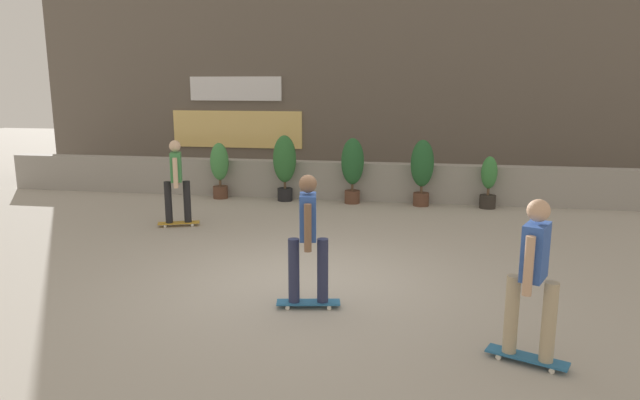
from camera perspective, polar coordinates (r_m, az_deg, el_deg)
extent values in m
plane|color=#A8A093|center=(8.12, -1.90, -8.37)|extent=(48.00, 48.00, 0.00)
cube|color=gray|center=(13.75, 3.33, 1.92)|extent=(18.00, 0.40, 0.90)
cube|color=#60564C|center=(17.53, 5.06, 13.20)|extent=(20.00, 2.00, 6.50)
cube|color=white|center=(17.31, -8.46, 10.98)|extent=(2.80, 0.08, 0.70)
cube|color=#F2CC72|center=(17.38, -8.33, 7.03)|extent=(4.00, 0.06, 1.10)
cylinder|color=brown|center=(14.12, -9.94, 0.78)|extent=(0.36, 0.36, 0.30)
cylinder|color=brown|center=(14.08, -9.97, 1.68)|extent=(0.06, 0.06, 0.15)
ellipsoid|color=#428C47|center=(14.00, -10.05, 3.81)|extent=(0.44, 0.44, 0.91)
cylinder|color=black|center=(13.65, -3.52, 0.56)|extent=(0.36, 0.36, 0.30)
cylinder|color=brown|center=(13.61, -3.53, 1.49)|extent=(0.06, 0.06, 0.15)
ellipsoid|color=#2D6B33|center=(13.51, -3.57, 4.14)|extent=(0.55, 0.55, 1.12)
cylinder|color=brown|center=(13.36, 3.24, 0.32)|extent=(0.36, 0.36, 0.30)
cylinder|color=brown|center=(13.32, 3.26, 1.27)|extent=(0.06, 0.06, 0.15)
ellipsoid|color=#235B2D|center=(13.22, 3.29, 3.89)|extent=(0.53, 0.53, 1.08)
cylinder|color=brown|center=(13.27, 10.08, 0.08)|extent=(0.36, 0.36, 0.30)
cylinder|color=brown|center=(13.23, 10.12, 1.03)|extent=(0.06, 0.06, 0.15)
ellipsoid|color=#235B2D|center=(13.13, 10.21, 3.65)|extent=(0.52, 0.52, 1.07)
cylinder|color=#2D2823|center=(13.35, 16.44, -0.15)|extent=(0.36, 0.36, 0.30)
cylinder|color=brown|center=(13.31, 16.49, 0.80)|extent=(0.06, 0.06, 0.15)
ellipsoid|color=#387F3D|center=(13.24, 16.60, 2.65)|extent=(0.35, 0.35, 0.72)
cube|color=#BF8C26|center=(11.58, -13.96, -2.23)|extent=(0.82, 0.47, 0.02)
cylinder|color=silver|center=(11.53, -15.26, -2.55)|extent=(0.06, 0.05, 0.06)
cylinder|color=silver|center=(11.68, -15.20, -2.36)|extent=(0.06, 0.05, 0.06)
cylinder|color=silver|center=(11.50, -12.68, -2.46)|extent=(0.06, 0.05, 0.06)
cylinder|color=silver|center=(11.65, -12.65, -2.27)|extent=(0.06, 0.05, 0.06)
cylinder|color=black|center=(11.50, -14.96, -0.22)|extent=(0.14, 0.14, 0.82)
cylinder|color=black|center=(11.48, -13.17, -0.16)|extent=(0.14, 0.14, 0.82)
cube|color=#3F8C4C|center=(11.37, -14.24, 3.21)|extent=(0.31, 0.41, 0.56)
sphere|color=beige|center=(11.32, -14.34, 5.27)|extent=(0.22, 0.22, 0.22)
cylinder|color=beige|center=(11.15, -14.29, 2.63)|extent=(0.09, 0.09, 0.58)
cylinder|color=beige|center=(11.61, -14.14, 2.99)|extent=(0.09, 0.09, 0.58)
cube|color=#266699|center=(6.32, 20.01, -14.57)|extent=(0.81, 0.50, 0.02)
cylinder|color=silver|center=(6.32, 17.45, -14.78)|extent=(0.06, 0.05, 0.06)
cylinder|color=silver|center=(6.46, 17.85, -14.20)|extent=(0.06, 0.05, 0.06)
cylinder|color=silver|center=(6.22, 22.22, -15.57)|extent=(0.06, 0.05, 0.06)
cylinder|color=silver|center=(6.36, 22.51, -14.96)|extent=(0.06, 0.05, 0.06)
cylinder|color=tan|center=(6.18, 18.64, -10.79)|extent=(0.14, 0.14, 0.82)
cylinder|color=tan|center=(6.12, 21.96, -11.30)|extent=(0.14, 0.14, 0.82)
cube|color=#3359B2|center=(5.92, 20.76, -4.87)|extent=(0.32, 0.41, 0.56)
sphere|color=tan|center=(5.82, 21.05, -0.99)|extent=(0.22, 0.22, 0.22)
cylinder|color=tan|center=(5.72, 20.18, -6.23)|extent=(0.09, 0.09, 0.58)
cylinder|color=tan|center=(6.17, 21.19, -5.03)|extent=(0.09, 0.09, 0.58)
cube|color=#266699|center=(7.29, -1.17, -10.21)|extent=(0.82, 0.34, 0.02)
cylinder|color=silver|center=(7.38, 0.89, -10.25)|extent=(0.06, 0.04, 0.06)
cylinder|color=silver|center=(7.23, 0.92, -10.72)|extent=(0.06, 0.04, 0.06)
cylinder|color=silver|center=(7.39, -3.21, -10.24)|extent=(0.06, 0.04, 0.06)
cylinder|color=silver|center=(7.24, -3.27, -10.72)|extent=(0.06, 0.04, 0.06)
cylinder|color=#282D4C|center=(7.14, 0.27, -7.08)|extent=(0.14, 0.14, 0.82)
cylinder|color=#282D4C|center=(7.15, -2.64, -7.08)|extent=(0.14, 0.14, 0.82)
cube|color=#3359B2|center=(6.95, -1.21, -1.69)|extent=(0.26, 0.39, 0.56)
sphere|color=brown|center=(6.87, -1.22, 1.63)|extent=(0.22, 0.22, 0.22)
cylinder|color=brown|center=(7.20, -1.18, -1.88)|extent=(0.09, 0.09, 0.58)
cylinder|color=brown|center=(6.74, -1.23, -2.82)|extent=(0.09, 0.09, 0.58)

